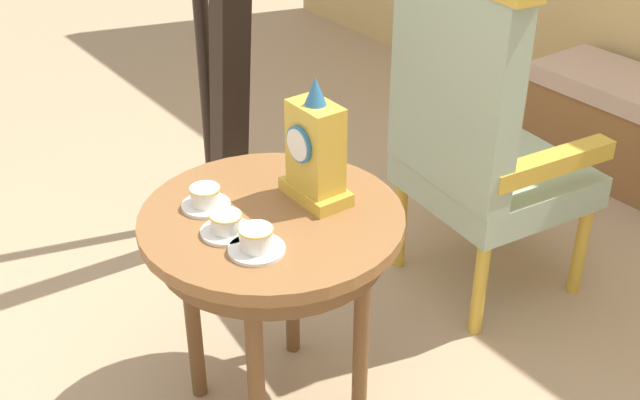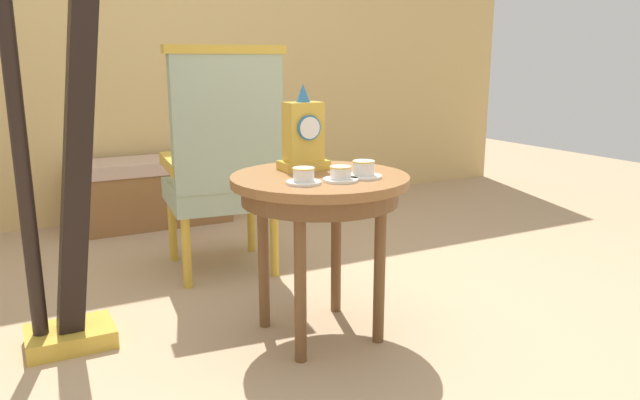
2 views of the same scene
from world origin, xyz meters
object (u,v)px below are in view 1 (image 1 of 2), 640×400
side_table (273,240)px  teacup_right (226,225)px  mantel_clock (315,152)px  harp (222,48)px  teacup_center (256,241)px  armchair (477,135)px  teacup_left (205,198)px

side_table → teacup_right: size_ratio=5.28×
mantel_clock → harp: (-0.86, 0.23, -0.03)m
teacup_center → harp: (-0.98, 0.48, 0.08)m
armchair → harp: 0.92m
side_table → armchair: (-0.09, 0.84, 0.02)m
side_table → mantel_clock: bearing=90.1°
teacup_center → mantel_clock: size_ratio=0.41×
mantel_clock → armchair: armchair is taller
mantel_clock → armchair: bearing=97.7°
teacup_left → harp: bearing=146.9°
teacup_center → armchair: armchair is taller
armchair → mantel_clock: bearing=-82.3°
side_table → teacup_center: size_ratio=4.98×
teacup_left → teacup_right: (0.14, -0.02, -0.00)m
side_table → harp: harp is taller
teacup_right → mantel_clock: (-0.01, 0.27, 0.11)m
armchair → teacup_right: bearing=-83.8°
side_table → armchair: armchair is taller
teacup_left → teacup_center: 0.25m
teacup_right → armchair: 0.98m
side_table → teacup_right: 0.17m
armchair → teacup_left: bearing=-92.0°
mantel_clock → teacup_left: bearing=-116.6°
mantel_clock → armchair: 0.73m
teacup_left → teacup_center: size_ratio=0.92×
side_table → teacup_right: teacup_right is taller
mantel_clock → armchair: size_ratio=0.29×
teacup_right → harp: bearing=150.3°
side_table → mantel_clock: 0.25m
side_table → teacup_left: (-0.13, -0.12, 0.11)m
teacup_right → teacup_left: bearing=171.9°
mantel_clock → harp: size_ratio=0.18×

